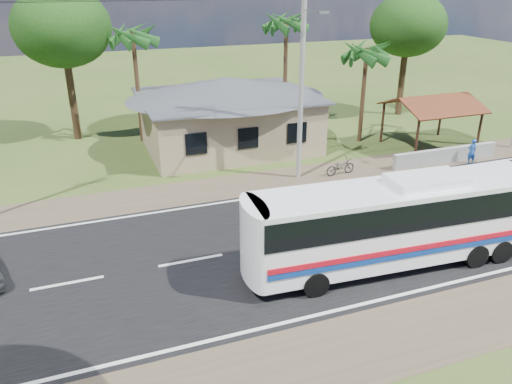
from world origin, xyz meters
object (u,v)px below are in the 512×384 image
coach_bus (400,217)px  person (472,151)px  motorcycle (340,167)px  waiting_shed (433,104)px

coach_bus → person: coach_bus is taller
motorcycle → coach_bus: bearing=158.7°
waiting_shed → motorcycle: size_ratio=2.94×
waiting_shed → person: size_ratio=3.48×
waiting_shed → person: (0.30, -3.52, -1.98)m
waiting_shed → coach_bus: (-10.23, -11.33, -0.74)m
waiting_shed → person: waiting_shed is taller
person → motorcycle: bearing=1.2°
waiting_shed → coach_bus: coach_bus is taller
waiting_shed → motorcycle: bearing=-162.3°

